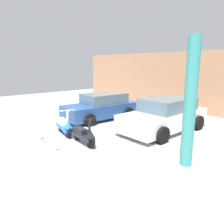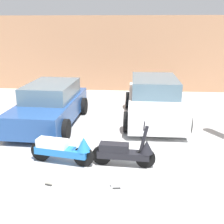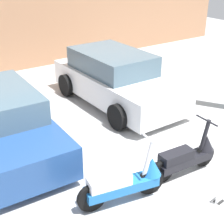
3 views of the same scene
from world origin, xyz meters
name	(u,v)px [view 1 (image 1 of 3)]	position (x,y,z in m)	size (l,w,h in m)	color
ground_plane	(59,145)	(0.00, 0.00, 0.00)	(28.00, 28.00, 0.00)	#B2B2B2
wall_back	(191,82)	(0.00, 8.57, 1.78)	(19.60, 0.12, 3.56)	tan
scooter_front_left	(65,125)	(-0.90, 0.73, 0.39)	(1.57, 0.64, 1.11)	black
scooter_front_right	(84,135)	(0.55, 0.73, 0.37)	(1.48, 0.53, 1.03)	black
car_rear_left	(102,107)	(-2.04, 3.51, 0.63)	(2.00, 3.96, 1.33)	navy
car_rear_center	(165,115)	(1.39, 4.29, 0.67)	(2.04, 4.17, 1.41)	white
placard_near_left_scooter	(42,136)	(-1.00, -0.20, 0.11)	(0.20, 0.16, 0.26)	black
placard_near_right_scooter	(58,146)	(0.39, -0.21, 0.11)	(0.20, 0.14, 0.26)	black
support_column_side	(190,104)	(3.78, 2.07, 1.78)	(0.34, 0.34, 3.56)	teal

